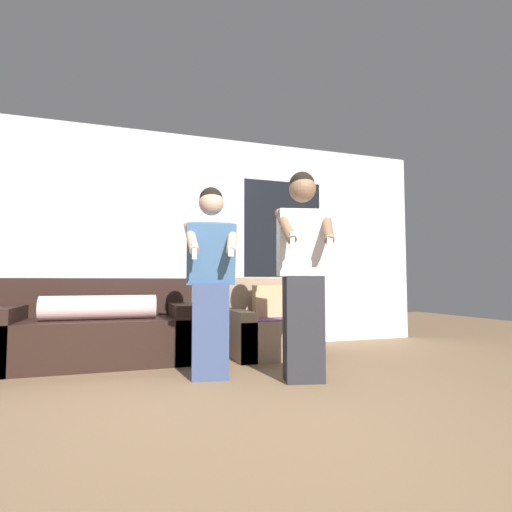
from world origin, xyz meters
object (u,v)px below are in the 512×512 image
person_left (211,281)px  couch (100,332)px  person_right (303,272)px  armchair (269,328)px

person_left → couch: bearing=131.0°
couch → person_right: 2.26m
person_left → person_right: bearing=-24.3°
armchair → person_right: (-0.15, -1.23, 0.61)m
couch → person_right: bearing=-40.2°
couch → person_left: bearing=-49.0°
person_right → armchair: bearing=83.2°
person_left → person_right: (0.73, -0.33, 0.07)m
couch → armchair: 1.82m
couch → person_right: person_right is taller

